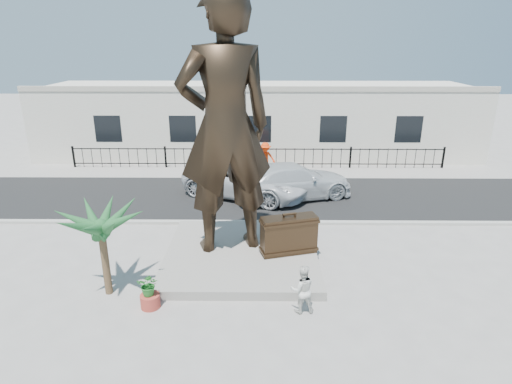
% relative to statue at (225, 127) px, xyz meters
% --- Properties ---
extents(ground, '(100.00, 100.00, 0.00)m').
position_rel_statue_xyz_m(ground, '(1.00, -1.92, -4.57)').
color(ground, '#9E9991').
rests_on(ground, ground).
extents(street, '(40.00, 7.00, 0.01)m').
position_rel_statue_xyz_m(street, '(1.00, 6.08, -4.57)').
color(street, black).
rests_on(street, ground).
extents(curb, '(40.00, 0.25, 0.12)m').
position_rel_statue_xyz_m(curb, '(1.00, 2.58, -4.51)').
color(curb, '#A5A399').
rests_on(curb, ground).
extents(far_sidewalk, '(40.00, 2.50, 0.02)m').
position_rel_statue_xyz_m(far_sidewalk, '(1.00, 10.08, -4.56)').
color(far_sidewalk, '#9E9991').
rests_on(far_sidewalk, ground).
extents(plinth, '(5.20, 5.20, 0.30)m').
position_rel_statue_xyz_m(plinth, '(0.50, -0.42, -4.42)').
color(plinth, gray).
rests_on(plinth, ground).
extents(fence, '(22.00, 0.10, 1.20)m').
position_rel_statue_xyz_m(fence, '(1.00, 10.88, -3.97)').
color(fence, black).
rests_on(fence, ground).
extents(building, '(28.00, 7.00, 4.40)m').
position_rel_statue_xyz_m(building, '(1.00, 15.08, -2.37)').
color(building, silver).
rests_on(building, ground).
extents(statue, '(3.58, 2.88, 8.54)m').
position_rel_statue_xyz_m(statue, '(0.00, 0.00, 0.00)').
color(statue, black).
rests_on(statue, plinth).
extents(suitcase, '(1.98, 1.08, 1.33)m').
position_rel_statue_xyz_m(suitcase, '(2.13, -0.51, -3.61)').
color(suitcase, '#342416').
rests_on(suitcase, plinth).
extents(tourist, '(0.75, 0.62, 1.43)m').
position_rel_statue_xyz_m(tourist, '(2.32, -3.49, -3.86)').
color(tourist, silver).
rests_on(tourist, ground).
extents(car_white, '(6.76, 5.08, 1.70)m').
position_rel_statue_xyz_m(car_white, '(0.49, 6.00, -3.71)').
color(car_white, silver).
rests_on(car_white, street).
extents(car_silver, '(6.23, 4.05, 1.68)m').
position_rel_statue_xyz_m(car_silver, '(2.71, 5.74, -3.72)').
color(car_silver, silver).
rests_on(car_silver, street).
extents(worker, '(1.16, 0.68, 1.78)m').
position_rel_statue_xyz_m(worker, '(1.43, 9.73, -3.66)').
color(worker, '#F13A0C').
rests_on(worker, far_sidewalk).
extents(palm_tree, '(1.80, 1.80, 3.20)m').
position_rel_statue_xyz_m(palm_tree, '(-3.42, -2.61, -4.57)').
color(palm_tree, '#1D4F25').
rests_on(palm_tree, ground).
extents(planter, '(0.56, 0.56, 0.40)m').
position_rel_statue_xyz_m(planter, '(-1.99, -3.33, -4.37)').
color(planter, '#AA392D').
rests_on(planter, ground).
extents(shrub, '(0.62, 0.55, 0.66)m').
position_rel_statue_xyz_m(shrub, '(-1.99, -3.33, -3.84)').
color(shrub, '#246F26').
rests_on(shrub, planter).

